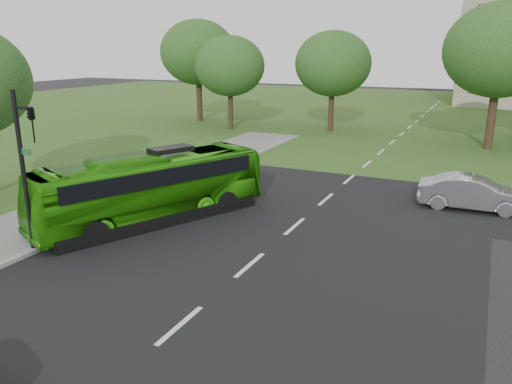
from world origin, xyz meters
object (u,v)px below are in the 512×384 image
at_px(tree_park_a, 230,66).
at_px(tree_park_f, 198,52).
at_px(sedan, 473,193).
at_px(bus, 152,188).
at_px(tree_park_c, 500,50).
at_px(tree_park_b, 333,64).
at_px(traffic_light, 26,160).

distance_m(tree_park_a, tree_park_f, 6.01).
bearing_deg(tree_park_a, sedan, -37.10).
xyz_separation_m(tree_park_a, bus, (8.24, -22.06, -3.91)).
distance_m(tree_park_a, sedan, 25.31).
xyz_separation_m(tree_park_c, sedan, (-0.32, -14.93, -5.83)).
relative_size(tree_park_b, sedan, 1.82).
height_order(tree_park_a, tree_park_b, tree_park_b).
bearing_deg(sedan, tree_park_b, 30.38).
bearing_deg(bus, tree_park_a, 134.86).
distance_m(tree_park_c, traffic_light, 29.86).
bearing_deg(tree_park_b, tree_park_c, -13.37).
height_order(tree_park_f, bus, tree_park_f).
relative_size(bus, sedan, 2.17).
relative_size(tree_park_b, tree_park_c, 0.84).
distance_m(tree_park_b, tree_park_c, 12.57).
relative_size(tree_park_f, traffic_light, 1.69).
bearing_deg(tree_park_b, tree_park_f, 178.52).
relative_size(tree_park_b, traffic_light, 1.48).
distance_m(tree_park_f, traffic_light, 32.06).
bearing_deg(tree_park_c, tree_park_f, 172.68).
height_order(tree_park_c, bus, tree_park_c).
bearing_deg(tree_park_c, sedan, -91.21).
xyz_separation_m(tree_park_b, traffic_light, (-1.27, -29.34, -2.25)).
relative_size(sedan, traffic_light, 0.81).
distance_m(tree_park_b, bus, 25.21).
relative_size(tree_park_f, sedan, 2.07).
relative_size(tree_park_a, tree_park_b, 0.95).
bearing_deg(tree_park_b, sedan, -56.35).
bearing_deg(traffic_light, tree_park_b, 111.36).
bearing_deg(tree_park_c, traffic_light, -116.98).
bearing_deg(sedan, tree_park_c, -4.48).
distance_m(bus, traffic_light, 5.08).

